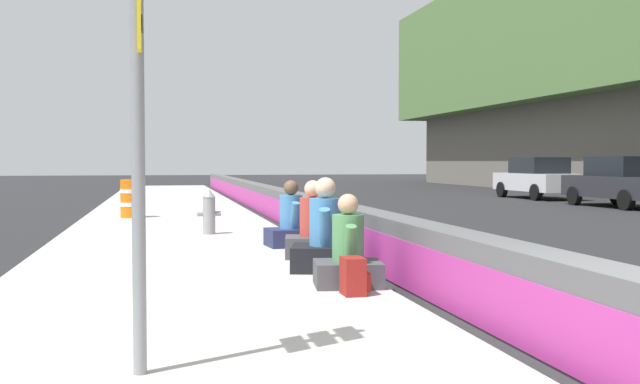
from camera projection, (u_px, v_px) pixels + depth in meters
route_sign_post at (138, 58)px, 4.87m from camera, size 0.44×0.09×3.60m
fire_hydrant at (209, 211)px, 14.42m from camera, size 0.26×0.46×0.88m
seated_person_foreground at (348, 257)px, 8.42m from camera, size 0.73×0.83×1.05m
seated_person_middle at (325, 241)px, 9.62m from camera, size 0.93×1.02×1.21m
seated_person_rear at (313, 233)px, 10.97m from camera, size 0.83×0.93×1.14m
seated_person_far at (291, 226)px, 12.37m from camera, size 0.75×0.85×1.10m
backpack at (354, 277)px, 7.87m from camera, size 0.32×0.28×0.40m
construction_barrel at (131, 198)px, 18.67m from camera, size 0.54×0.54×0.95m
parked_car_fourth at (622, 182)px, 24.99m from camera, size 4.54×2.04×1.71m
parked_car_midline at (538, 178)px, 30.76m from camera, size 4.53×2.00×1.71m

